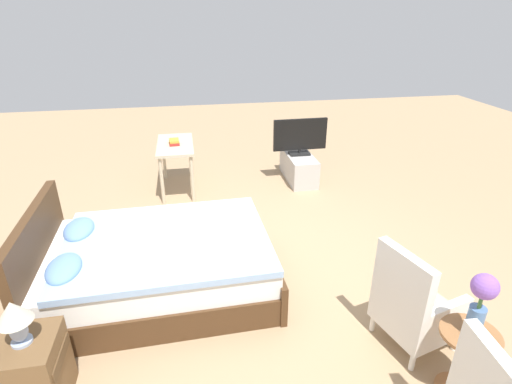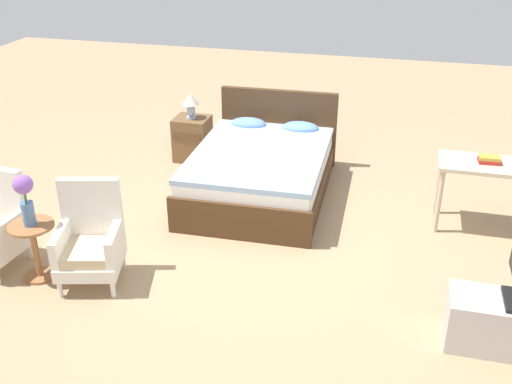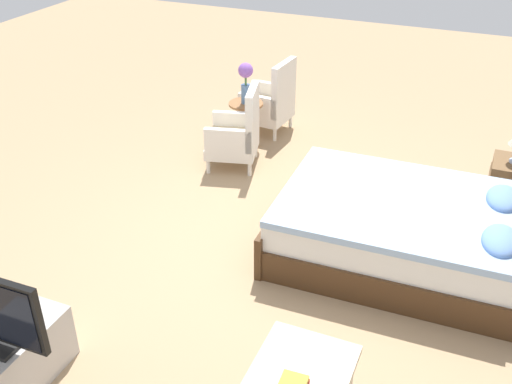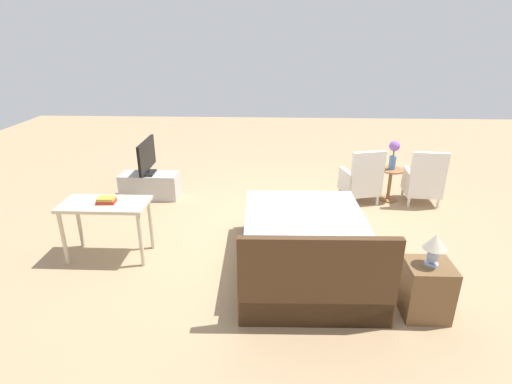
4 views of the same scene
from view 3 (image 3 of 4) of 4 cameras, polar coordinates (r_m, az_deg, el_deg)
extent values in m
plane|color=#A38460|center=(5.42, 2.56, -5.33)|extent=(16.00, 16.00, 0.00)
cube|color=#472D19|center=(5.36, 13.55, -4.95)|extent=(1.51, 2.18, 0.28)
cube|color=white|center=(5.22, 13.89, -2.62)|extent=(1.45, 2.09, 0.24)
cube|color=#93B2D6|center=(5.15, 13.16, -1.04)|extent=(1.49, 1.92, 0.06)
cube|color=#472D19|center=(5.50, 2.94, -2.27)|extent=(1.49, 0.10, 0.40)
ellipsoid|color=#668ED1|center=(5.40, 22.53, -0.62)|extent=(0.45, 0.29, 0.14)
ellipsoid|color=#668ED1|center=(4.84, 22.29, -4.36)|extent=(0.45, 0.29, 0.14)
cylinder|color=white|center=(7.89, 0.24, 7.39)|extent=(0.04, 0.04, 0.16)
cylinder|color=white|center=(7.52, -1.38, 6.17)|extent=(0.04, 0.04, 0.16)
cylinder|color=white|center=(7.71, 3.30, 6.76)|extent=(0.04, 0.04, 0.16)
cylinder|color=white|center=(7.33, 1.80, 5.49)|extent=(0.04, 0.04, 0.16)
cube|color=white|center=(7.55, 1.00, 7.45)|extent=(0.58, 0.58, 0.12)
cube|color=#C6B289|center=(7.51, 1.01, 8.22)|extent=(0.53, 0.53, 0.10)
cube|color=white|center=(7.32, 2.66, 9.86)|extent=(0.54, 0.12, 0.64)
cube|color=white|center=(7.68, 1.81, 9.36)|extent=(0.11, 0.52, 0.26)
cube|color=white|center=(7.29, 0.18, 8.18)|extent=(0.11, 0.52, 0.26)
cylinder|color=white|center=(7.01, -3.80, 4.20)|extent=(0.04, 0.04, 0.16)
cylinder|color=white|center=(6.61, -4.57, 2.45)|extent=(0.04, 0.04, 0.16)
cylinder|color=white|center=(6.93, -0.06, 3.98)|extent=(0.04, 0.04, 0.16)
cylinder|color=white|center=(6.53, -0.62, 2.20)|extent=(0.04, 0.04, 0.16)
cube|color=white|center=(6.70, -2.28, 4.30)|extent=(0.66, 0.66, 0.12)
cube|color=#C6B289|center=(6.65, -2.30, 5.15)|extent=(0.61, 0.61, 0.10)
cube|color=white|center=(6.51, -0.34, 7.19)|extent=(0.54, 0.22, 0.64)
cube|color=white|center=(6.83, -1.98, 6.59)|extent=(0.20, 0.51, 0.26)
cube|color=white|center=(6.41, -2.68, 4.91)|extent=(0.20, 0.51, 0.26)
cylinder|color=#936038|center=(7.23, -0.93, 4.54)|extent=(0.28, 0.28, 0.03)
cylinder|color=#936038|center=(7.12, -0.95, 6.44)|extent=(0.06, 0.06, 0.50)
cylinder|color=#936038|center=(7.02, -0.97, 8.39)|extent=(0.40, 0.40, 0.02)
cylinder|color=#4C709E|center=(6.97, -0.98, 9.32)|extent=(0.11, 0.11, 0.22)
cylinder|color=#477538|center=(6.92, -0.99, 10.56)|extent=(0.02, 0.02, 0.10)
sphere|color=#8956B7|center=(6.88, -1.00, 11.52)|extent=(0.17, 0.17, 0.17)
cube|color=brown|center=(6.24, 23.00, 0.28)|extent=(0.44, 0.40, 0.57)
cube|color=brown|center=(6.18, 21.35, 1.57)|extent=(0.37, 0.01, 0.09)
cube|color=#B7B2AD|center=(4.36, -22.90, -15.28)|extent=(0.96, 0.40, 0.43)
cylinder|color=beige|center=(3.82, 2.27, -17.10)|extent=(0.05, 0.05, 0.69)
camera|label=1|loc=(7.77, 18.30, 24.55)|focal=28.00mm
camera|label=2|loc=(7.18, -47.57, 21.34)|focal=42.00mm
camera|label=4|loc=(5.44, 66.03, 7.35)|focal=28.00mm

